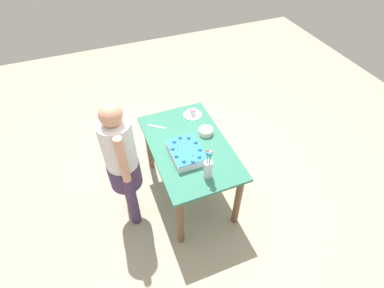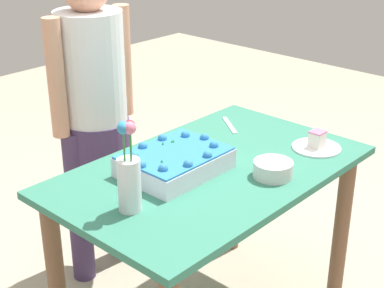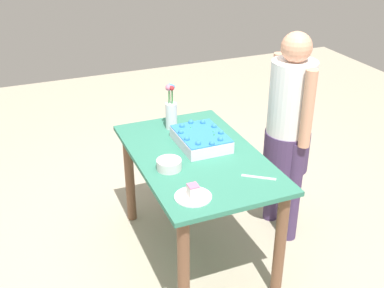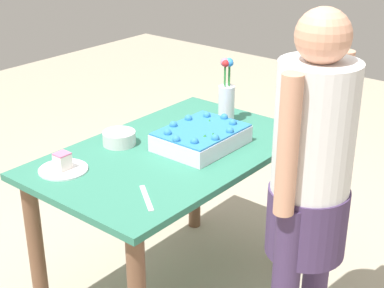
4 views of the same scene
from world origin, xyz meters
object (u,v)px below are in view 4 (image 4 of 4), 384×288
at_px(sheet_cake, 201,137).
at_px(flower_vase, 227,98).
at_px(serving_plate_with_slice, 63,166).
at_px(person_standing, 311,176).
at_px(fruit_bowl, 119,138).
at_px(cake_knife, 146,198).

relative_size(sheet_cake, flower_vase, 1.19).
distance_m(serving_plate_with_slice, person_standing, 1.01).
bearing_deg(fruit_bowl, sheet_cake, -53.73).
bearing_deg(flower_vase, person_standing, -120.48).
height_order(sheet_cake, flower_vase, flower_vase).
bearing_deg(cake_knife, flower_vase, -37.74).
distance_m(sheet_cake, fruit_bowl, 0.38).
distance_m(flower_vase, fruit_bowl, 0.58).
distance_m(flower_vase, person_standing, 0.81).
xyz_separation_m(serving_plate_with_slice, fruit_bowl, (0.34, 0.02, 0.01)).
xyz_separation_m(cake_knife, fruit_bowl, (0.29, 0.45, 0.03)).
height_order(serving_plate_with_slice, cake_knife, serving_plate_with_slice).
relative_size(serving_plate_with_slice, cake_knife, 1.02).
distance_m(fruit_bowl, person_standing, 0.92).
bearing_deg(sheet_cake, cake_knife, -164.17).
relative_size(flower_vase, fruit_bowl, 2.17).
distance_m(cake_knife, fruit_bowl, 0.54).
relative_size(sheet_cake, cake_knife, 1.92).
height_order(flower_vase, person_standing, person_standing).
distance_m(cake_knife, flower_vase, 0.87).
relative_size(serving_plate_with_slice, flower_vase, 0.63).
bearing_deg(cake_knife, serving_plate_with_slice, 42.29).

